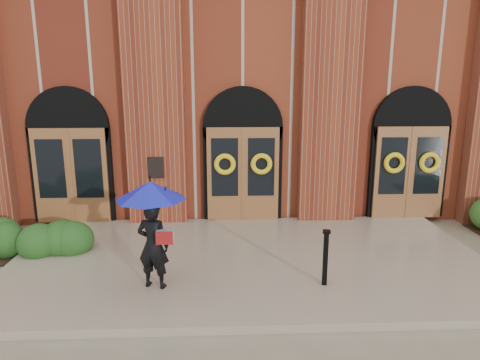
{
  "coord_description": "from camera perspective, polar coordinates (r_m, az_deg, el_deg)",
  "views": [
    {
      "loc": [
        -0.55,
        -8.37,
        3.82
      ],
      "look_at": [
        -0.15,
        1.0,
        1.64
      ],
      "focal_mm": 32.0,
      "sensor_mm": 36.0,
      "label": 1
    }
  ],
  "objects": [
    {
      "name": "ground",
      "position": [
        9.22,
        1.23,
        -11.42
      ],
      "size": [
        90.0,
        90.0,
        0.0
      ],
      "primitive_type": "plane",
      "color": "gray",
      "rests_on": "ground"
    },
    {
      "name": "landing",
      "position": [
        9.32,
        1.17,
        -10.62
      ],
      "size": [
        10.0,
        5.3,
        0.15
      ],
      "primitive_type": "cube",
      "color": "gray",
      "rests_on": "ground"
    },
    {
      "name": "church_building",
      "position": [
        17.17,
        -0.62,
        12.0
      ],
      "size": [
        16.2,
        12.53,
        7.0
      ],
      "color": "maroon",
      "rests_on": "ground"
    },
    {
      "name": "man_with_umbrella",
      "position": [
        7.7,
        -11.68,
        -4.5
      ],
      "size": [
        1.51,
        1.51,
        1.98
      ],
      "rotation": [
        0.0,
        0.0,
        2.88
      ],
      "color": "black",
      "rests_on": "landing"
    },
    {
      "name": "metal_post",
      "position": [
        8.06,
        11.32,
        -9.97
      ],
      "size": [
        0.17,
        0.17,
        1.05
      ],
      "rotation": [
        0.0,
        0.0,
        -0.22
      ],
      "color": "black",
      "rests_on": "landing"
    },
    {
      "name": "hedge_wall_left",
      "position": [
        10.91,
        -27.72,
        -6.86
      ],
      "size": [
        2.96,
        1.18,
        0.76
      ],
      "primitive_type": "ellipsoid",
      "color": "#1E4416",
      "rests_on": "ground"
    }
  ]
}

